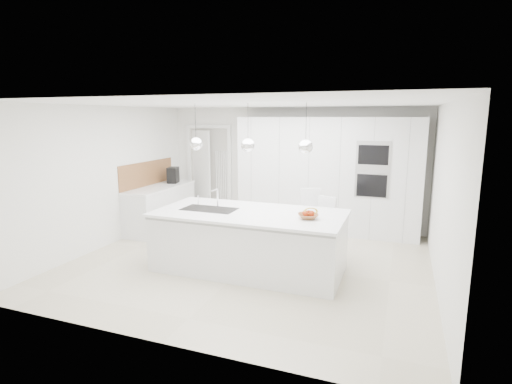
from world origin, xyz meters
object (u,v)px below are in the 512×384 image
(espresso_machine, at_px, (173,175))
(bar_stool_right, at_px, (325,229))
(island_base, at_px, (248,243))
(fruit_bowl, at_px, (308,216))
(bar_stool_left, at_px, (308,223))

(espresso_machine, height_order, bar_stool_right, espresso_machine)
(espresso_machine, relative_size, bar_stool_right, 0.33)
(island_base, xyz_separation_m, espresso_machine, (-2.53, 1.99, 0.64))
(fruit_bowl, bearing_deg, bar_stool_right, 85.54)
(bar_stool_left, height_order, bar_stool_right, bar_stool_left)
(island_base, height_order, espresso_machine, espresso_machine)
(espresso_machine, bearing_deg, island_base, -55.12)
(espresso_machine, distance_m, bar_stool_right, 3.73)
(bar_stool_left, relative_size, bar_stool_right, 1.10)
(fruit_bowl, xyz_separation_m, bar_stool_left, (-0.23, 1.03, -0.38))
(fruit_bowl, bearing_deg, espresso_machine, 149.46)
(island_base, height_order, bar_stool_left, bar_stool_left)
(island_base, relative_size, bar_stool_left, 2.52)
(bar_stool_right, bearing_deg, island_base, -120.95)
(espresso_machine, relative_size, bar_stool_left, 0.30)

